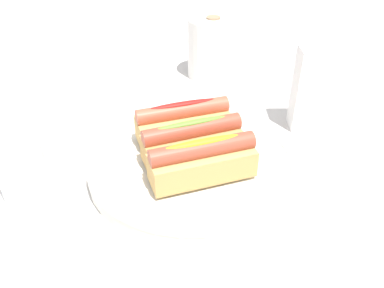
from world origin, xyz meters
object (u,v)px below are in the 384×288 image
object	(u,v)px
serving_bowl	(192,161)
paper_towel_roll	(213,48)
hotdog_back	(192,140)
hotdog_front	(202,161)
hotdog_side	(183,121)
water_glass	(24,175)
napkin_box	(326,89)

from	to	relation	value
serving_bowl	paper_towel_roll	distance (m)	0.36
serving_bowl	hotdog_back	xyz separation A→B (m)	(0.00, -0.00, 0.04)
hotdog_front	hotdog_back	bearing A→B (deg)	100.07
hotdog_front	hotdog_side	world-z (taller)	same
water_glass	serving_bowl	bearing A→B (deg)	9.87
paper_towel_roll	water_glass	bearing A→B (deg)	-129.26
water_glass	paper_towel_roll	world-z (taller)	paper_towel_roll
hotdog_front	paper_towel_roll	xyz separation A→B (m)	(0.07, 0.40, 0.01)
serving_bowl	hotdog_back	world-z (taller)	hotdog_back
hotdog_side	water_glass	xyz separation A→B (m)	(-0.23, -0.10, -0.02)
serving_bowl	hotdog_front	world-z (taller)	hotdog_front
hotdog_back	serving_bowl	bearing A→B (deg)	105.42
serving_bowl	hotdog_side	world-z (taller)	hotdog_side
hotdog_back	water_glass	bearing A→B (deg)	-170.13
hotdog_front	serving_bowl	bearing A→B (deg)	100.07
serving_bowl	hotdog_side	bearing A→B (deg)	100.07
hotdog_front	water_glass	size ratio (longest dim) A/B	1.75
hotdog_front	water_glass	bearing A→B (deg)	177.19
water_glass	napkin_box	bearing A→B (deg)	17.13
serving_bowl	hotdog_back	size ratio (longest dim) A/B	2.04
paper_towel_roll	napkin_box	size ratio (longest dim) A/B	0.89
hotdog_side	napkin_box	distance (m)	0.26
hotdog_back	hotdog_side	distance (m)	0.06
paper_towel_roll	hotdog_front	bearing A→B (deg)	-99.71
napkin_box	water_glass	bearing A→B (deg)	-158.52
napkin_box	hotdog_front	bearing A→B (deg)	-141.10
serving_bowl	water_glass	xyz separation A→B (m)	(-0.24, -0.04, 0.02)
napkin_box	hotdog_side	bearing A→B (deg)	-163.74
serving_bowl	paper_towel_roll	xyz separation A→B (m)	(0.08, 0.35, 0.05)
paper_towel_roll	hotdog_back	bearing A→B (deg)	-102.69
water_glass	paper_towel_roll	bearing A→B (deg)	50.74
hotdog_back	water_glass	xyz separation A→B (m)	(-0.24, -0.04, -0.02)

